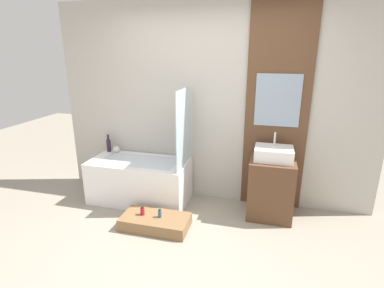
{
  "coord_description": "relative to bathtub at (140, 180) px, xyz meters",
  "views": [
    {
      "loc": [
        0.75,
        -2.23,
        1.99
      ],
      "look_at": [
        -0.02,
        0.72,
        1.02
      ],
      "focal_mm": 28.0,
      "sensor_mm": 36.0,
      "label": 1
    }
  ],
  "objects": [
    {
      "name": "bottle_soap_secondary",
      "position": [
        0.51,
        -0.59,
        -0.1
      ],
      "size": [
        0.04,
        0.04,
        0.11
      ],
      "color": "#2D567A",
      "rests_on": "wooden_step_bench"
    },
    {
      "name": "glass_shower_screen",
      "position": [
        0.63,
        0.01,
        0.77
      ],
      "size": [
        0.01,
        0.62,
        0.97
      ],
      "primitive_type": "cube",
      "color": "silver",
      "rests_on": "bathtub"
    },
    {
      "name": "bathtub",
      "position": [
        0.0,
        0.0,
        0.0
      ],
      "size": [
        1.32,
        0.65,
        0.57
      ],
      "color": "white",
      "rests_on": "ground_plane"
    },
    {
      "name": "bottle_soap_primary",
      "position": [
        0.29,
        -0.59,
        -0.1
      ],
      "size": [
        0.05,
        0.05,
        0.1
      ],
      "color": "#B21928",
      "rests_on": "wooden_step_bench"
    },
    {
      "name": "wall_tiled_back",
      "position": [
        0.89,
        0.38,
        1.01
      ],
      "size": [
        4.2,
        0.06,
        2.6
      ],
      "primitive_type": "cube",
      "color": "#B7B2A8",
      "rests_on": "ground_plane"
    },
    {
      "name": "vanity_cabinet",
      "position": [
        1.72,
        0.05,
        0.08
      ],
      "size": [
        0.53,
        0.51,
        0.74
      ],
      "primitive_type": "cube",
      "color": "brown",
      "rests_on": "ground_plane"
    },
    {
      "name": "sink",
      "position": [
        1.72,
        0.05,
        0.52
      ],
      "size": [
        0.44,
        0.35,
        0.31
      ],
      "color": "white",
      "rests_on": "vanity_cabinet"
    },
    {
      "name": "ground_plane",
      "position": [
        0.89,
        -1.2,
        -0.29
      ],
      "size": [
        12.0,
        12.0,
        0.0
      ],
      "primitive_type": "plane",
      "color": "gray"
    },
    {
      "name": "wall_wood_accent",
      "position": [
        1.72,
        0.33,
        1.02
      ],
      "size": [
        0.76,
        0.04,
        2.6
      ],
      "color": "brown",
      "rests_on": "ground_plane"
    },
    {
      "name": "vase_round_light",
      "position": [
        -0.45,
        0.23,
        0.33
      ],
      "size": [
        0.1,
        0.1,
        0.1
      ],
      "primitive_type": "sphere",
      "color": "silver",
      "rests_on": "bathtub"
    },
    {
      "name": "vase_tall_dark",
      "position": [
        -0.58,
        0.25,
        0.39
      ],
      "size": [
        0.06,
        0.06,
        0.25
      ],
      "color": "#2D1E33",
      "rests_on": "bathtub"
    },
    {
      "name": "wooden_step_bench",
      "position": [
        0.45,
        -0.59,
        -0.22
      ],
      "size": [
        0.78,
        0.4,
        0.14
      ],
      "primitive_type": "cube",
      "color": "olive",
      "rests_on": "ground_plane"
    }
  ]
}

